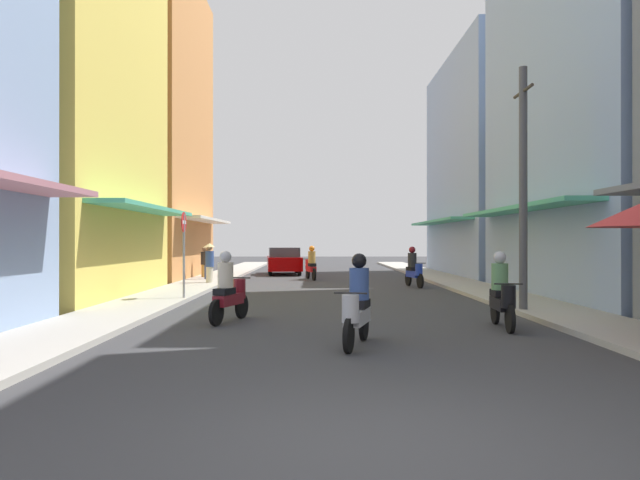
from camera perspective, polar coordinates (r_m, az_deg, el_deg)
name	(u,v)px	position (r m, az deg, el deg)	size (l,w,h in m)	color
ground_plane	(331,289)	(21.44, 1.10, -4.90)	(89.74, 89.74, 0.00)	#38383A
sidewalk_left	(189,287)	(21.96, -12.93, -4.63)	(2.00, 48.79, 0.12)	#ADA89E
sidewalk_right	(472,287)	(22.21, 14.96, -4.58)	(2.00, 48.79, 0.12)	#ADA89E
building_left_mid	(36,61)	(20.70, -26.46, 15.74)	(7.05, 8.43, 14.90)	#EFD159
building_left_far	(133,128)	(29.16, -18.15, 10.61)	(7.05, 8.99, 14.44)	#D88C4C
building_right_mid	(628,58)	(21.24, 28.42, 15.71)	(7.05, 10.29, 15.17)	#8CA5CC
building_right_far	(505,166)	(31.55, 17.98, 6.99)	(7.05, 11.36, 11.39)	#8CA5CC
motorbike_silver	(357,305)	(9.82, 3.72, -6.47)	(0.69, 1.76, 1.58)	black
motorbike_black	(502,294)	(12.36, 17.69, -5.15)	(0.55, 1.81, 1.58)	black
motorbike_maroon	(229,290)	(12.81, -9.07, -4.98)	(0.73, 1.75, 1.58)	black
motorbike_red	(311,265)	(26.43, -0.91, -2.47)	(0.66, 1.78, 1.58)	black
motorbike_blue	(414,269)	(22.58, 9.34, -2.87)	(0.62, 1.79, 1.58)	black
parked_car	(284,261)	(30.74, -3.62, -2.07)	(2.16, 4.25, 1.45)	#8C0000
pedestrian_far	(210,262)	(23.46, -10.96, -2.13)	(0.44, 0.44, 1.71)	beige
pedestrian_foreground	(208,260)	(25.70, -11.15, -2.01)	(0.44, 0.44, 1.66)	#334C8C
pedestrian_midway	(204,263)	(27.13, -11.46, -2.28)	(0.34, 0.34, 1.54)	#BF8C3F
utility_pole	(523,187)	(14.96, 19.62, 4.97)	(0.20, 1.20, 6.08)	#4C4C4F
street_sign_no_entry	(184,244)	(17.31, -13.43, -0.35)	(0.07, 0.60, 2.65)	gray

